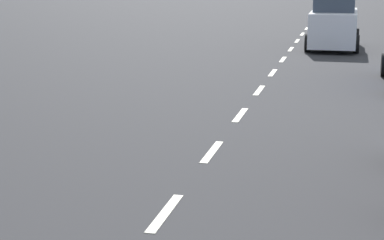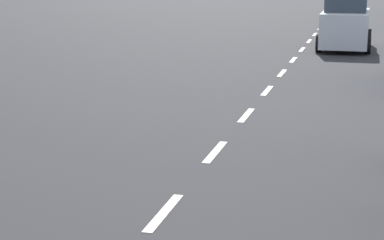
# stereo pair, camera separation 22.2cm
# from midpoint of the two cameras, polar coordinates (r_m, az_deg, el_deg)

# --- Properties ---
(ground_plane) EXTENTS (96.00, 96.00, 0.00)m
(ground_plane) POSITION_cam_midpoint_polar(r_m,az_deg,el_deg) (23.44, 7.69, 5.31)
(ground_plane) COLOR #28282B
(lane_center_line) EXTENTS (0.14, 46.40, 0.01)m
(lane_center_line) POSITION_cam_midpoint_polar(r_m,az_deg,el_deg) (27.59, 8.62, 6.46)
(lane_center_line) COLOR silver
(lane_center_line) RESTS_ON ground
(car_outgoing_far) EXTENTS (2.00, 4.35, 2.17)m
(car_outgoing_far) POSITION_cam_midpoint_polar(r_m,az_deg,el_deg) (26.58, 11.96, 8.26)
(car_outgoing_far) COLOR silver
(car_outgoing_far) RESTS_ON ground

